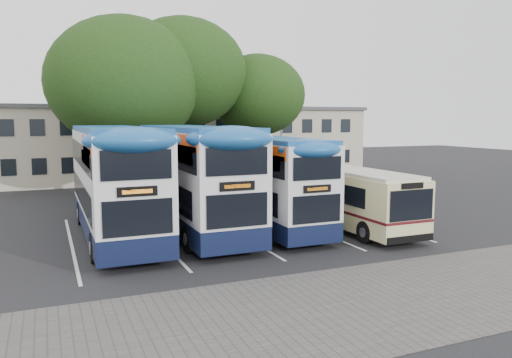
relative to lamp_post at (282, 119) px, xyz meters
The scene contains 12 objects.
ground 21.46m from the lamp_post, 106.72° to the right, with size 120.00×120.00×0.00m, color black.
paving_strip 26.71m from the lamp_post, 107.76° to the right, with size 40.00×6.00×0.01m, color #595654.
bay_lines 18.57m from the lamp_post, 123.08° to the right, with size 14.12×11.00×0.01m.
depot_building 9.43m from the lamp_post, 130.53° to the left, with size 32.40×8.40×6.20m.
lamp_post is the anchor object (origin of this frame).
tree_left 13.40m from the lamp_post, 164.83° to the right, with size 9.70×9.70×11.54m.
tree_mid 9.44m from the lamp_post, 165.66° to the right, with size 8.81×8.81×12.01m.
tree_right 3.82m from the lamp_post, 148.02° to the right, with size 7.06×7.06×9.87m.
bus_dd_left 20.67m from the lamp_post, 136.40° to the right, with size 2.78×11.46×4.78m.
bus_dd_mid 18.39m from the lamp_post, 128.76° to the right, with size 2.78×11.47×4.78m.
bus_dd_right 17.01m from the lamp_post, 118.94° to the right, with size 2.49×10.27×4.28m.
bus_single 17.12m from the lamp_post, 105.54° to the right, with size 2.38×9.37×2.79m.
Camera 1 is at (-11.57, -16.21, 5.11)m, focal length 35.00 mm.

